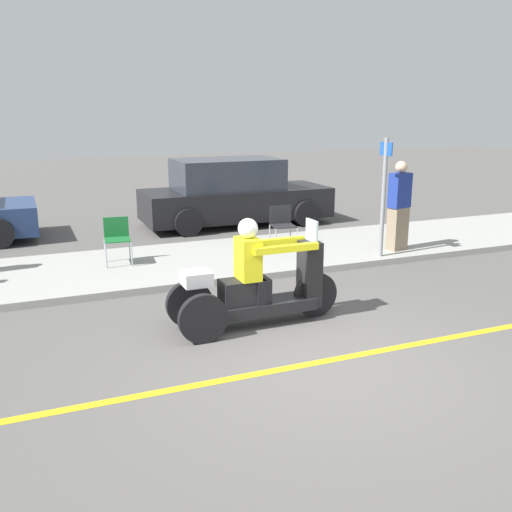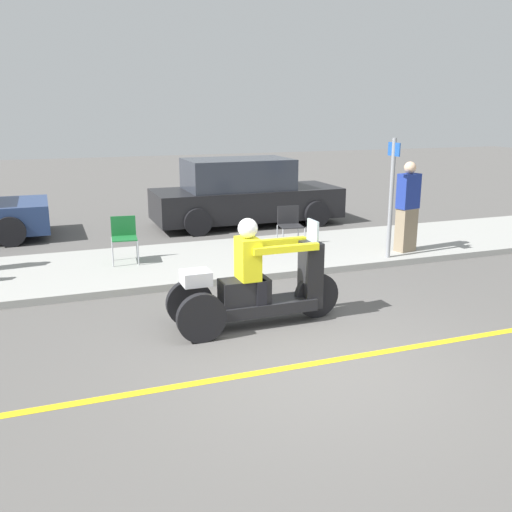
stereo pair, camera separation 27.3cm
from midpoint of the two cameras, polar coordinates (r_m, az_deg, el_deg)
ground_plane at (r=6.70m, az=7.46°, el=-10.56°), size 60.00×60.00×0.00m
lane_stripe at (r=6.59m, az=5.42°, el=-10.91°), size 24.00×0.12×0.01m
sidewalk_strip at (r=10.72m, az=-4.00°, el=-0.46°), size 28.00×2.80×0.12m
motorcycle_trike at (r=7.56m, az=1.00°, el=-3.17°), size 2.36×0.71×1.47m
spectator_with_child at (r=11.42m, az=15.57°, el=4.59°), size 0.46×0.33×1.74m
folding_chair_set_back at (r=10.53m, az=-12.34°, el=2.12°), size 0.51×0.51×0.82m
folding_chair_curbside at (r=11.40m, az=4.07°, el=3.36°), size 0.52×0.52×0.82m
parked_car_lot_left at (r=14.22m, az=-0.68°, el=6.21°), size 4.62×1.98×1.64m
street_sign at (r=10.78m, az=14.10°, el=6.06°), size 0.08×0.36×2.20m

